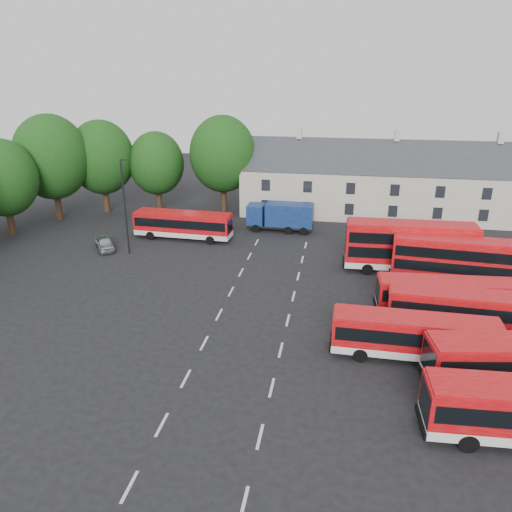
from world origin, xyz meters
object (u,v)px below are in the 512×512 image
(bus_dd_south, at_px, (454,259))
(silver_car, at_px, (104,243))
(box_truck, at_px, (281,216))
(lamppost, at_px, (125,204))

(bus_dd_south, distance_m, silver_car, 31.96)
(bus_dd_south, bearing_deg, box_truck, 147.84)
(bus_dd_south, bearing_deg, silver_car, 179.57)
(lamppost, bearing_deg, box_truck, 34.92)
(bus_dd_south, height_order, box_truck, bus_dd_south)
(silver_car, relative_size, lamppost, 0.41)
(lamppost, bearing_deg, bus_dd_south, -4.72)
(bus_dd_south, height_order, silver_car, bus_dd_south)
(box_truck, distance_m, silver_car, 18.48)
(box_truck, relative_size, silver_car, 1.92)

